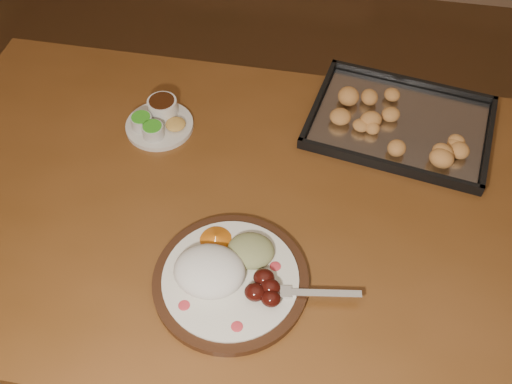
# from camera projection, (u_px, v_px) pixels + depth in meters

# --- Properties ---
(ground) EXTENTS (4.00, 4.00, 0.00)m
(ground) POSITION_uv_depth(u_px,v_px,m) (331.00, 343.00, 1.82)
(ground) COLOR #54341C
(ground) RESTS_ON ground
(dining_table) EXTENTS (1.51, 0.91, 0.75)m
(dining_table) POSITION_uv_depth(u_px,v_px,m) (247.00, 231.00, 1.29)
(dining_table) COLOR brown
(dining_table) RESTS_ON ground
(dinner_plate) EXTENTS (0.40, 0.30, 0.07)m
(dinner_plate) POSITION_uv_depth(u_px,v_px,m) (228.00, 274.00, 1.09)
(dinner_plate) COLOR #321A0D
(dinner_plate) RESTS_ON dining_table
(condiment_saucer) EXTENTS (0.16, 0.16, 0.05)m
(condiment_saucer) POSITION_uv_depth(u_px,v_px,m) (159.00, 120.00, 1.35)
(condiment_saucer) COLOR silver
(condiment_saucer) RESTS_ON dining_table
(baking_tray) EXTENTS (0.46, 0.37, 0.04)m
(baking_tray) POSITION_uv_depth(u_px,v_px,m) (400.00, 122.00, 1.35)
(baking_tray) COLOR black
(baking_tray) RESTS_ON dining_table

